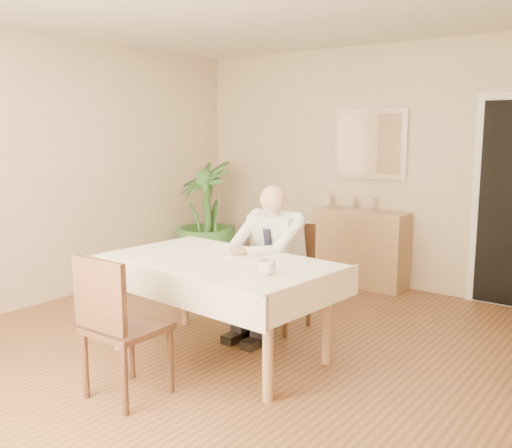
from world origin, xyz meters
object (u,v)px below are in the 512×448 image
Objects in this scene: chair_near at (116,320)px; sideboard at (360,248)px; chair_far at (285,269)px; seated_man at (266,254)px; potted_palm at (206,217)px; coffee_mug at (267,267)px; dining_table at (219,271)px.

chair_near is 3.40m from sideboard.
chair_far is 0.96× the size of chair_near.
seated_man is 2.27m from potted_palm.
potted_palm reaches higher than seated_man.
potted_palm reaches higher than sideboard.
coffee_mug is 0.09× the size of potted_palm.
chair_far is (-0.00, 0.88, -0.16)m from dining_table.
seated_man is (0.00, -0.29, 0.18)m from chair_far.
dining_table is 2.66m from potted_palm.
chair_near reaches higher than sideboard.
dining_table is 0.94m from chair_near.
chair_near is at bearing -97.79° from chair_far.
seated_man is 1.20× the size of sideboard.
chair_near is at bearing -126.78° from coffee_mug.
coffee_mug is at bearing -76.31° from sideboard.
dining_table is at bearing -90.00° from seated_man.
potted_palm reaches higher than dining_table.
chair_far is at bearing 94.39° from dining_table.
seated_man is (-0.00, 0.59, 0.02)m from dining_table.
coffee_mug is at bearing -9.52° from dining_table.
chair_far is at bearing -86.82° from sideboard.
chair_near is at bearing -57.64° from potted_palm.
dining_table is 1.34× the size of potted_palm.
potted_palm is at bearing 139.44° from coffee_mug.
sideboard reaches higher than dining_table.
dining_table is at bearing -87.88° from sideboard.
dining_table is 2.49m from sideboard.
potted_palm is (-1.80, 2.84, 0.14)m from chair_near.
seated_man reaches higher than dining_table.
coffee_mug reaches higher than dining_table.
dining_table is 1.98× the size of chair_far.
seated_man reaches higher than chair_far.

